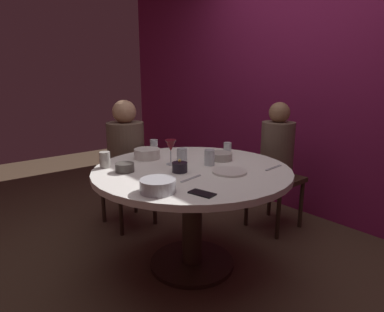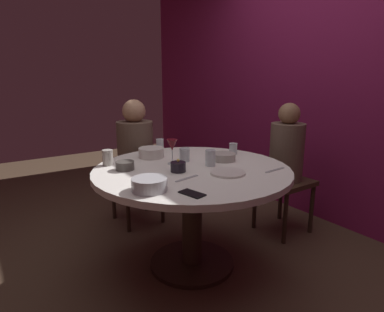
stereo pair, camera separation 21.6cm
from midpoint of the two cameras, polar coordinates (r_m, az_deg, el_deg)
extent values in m
plane|color=#4C3828|center=(2.48, -2.63, -18.45)|extent=(8.00, 8.00, 0.00)
cube|color=maroon|center=(3.25, 19.28, 12.63)|extent=(6.00, 0.10, 2.60)
cylinder|color=white|center=(2.19, -2.83, -2.58)|extent=(1.32, 1.32, 0.04)
cylinder|color=#332319|center=(2.32, -2.72, -11.24)|extent=(0.14, 0.14, 0.69)
cylinder|color=#2D2116|center=(2.47, -2.63, -18.15)|extent=(0.60, 0.60, 0.03)
cube|color=#3F2D1E|center=(3.00, -13.31, -3.54)|extent=(0.40, 0.40, 0.04)
cylinder|color=brown|center=(2.93, -13.59, 1.20)|extent=(0.32, 0.32, 0.47)
sphere|color=tan|center=(2.88, -13.95, 7.53)|extent=(0.20, 0.20, 0.20)
cylinder|color=#332319|center=(3.15, -17.27, -7.44)|extent=(0.04, 0.04, 0.43)
cylinder|color=#332319|center=(2.86, -14.53, -9.45)|extent=(0.04, 0.04, 0.43)
cylinder|color=#332319|center=(3.29, -11.81, -6.22)|extent=(0.04, 0.04, 0.43)
cylinder|color=#332319|center=(3.01, -8.67, -7.98)|extent=(0.04, 0.04, 0.43)
cube|color=#3F2D1E|center=(2.92, 12.37, -3.94)|extent=(0.40, 0.40, 0.04)
cylinder|color=brown|center=(2.85, 12.64, 1.04)|extent=(0.28, 0.28, 0.48)
sphere|color=#8C6647|center=(2.80, 12.98, 7.41)|extent=(0.18, 0.18, 0.18)
cylinder|color=#332319|center=(3.22, 11.61, -6.63)|extent=(0.04, 0.04, 0.43)
cylinder|color=#332319|center=(2.98, 7.50, -8.19)|extent=(0.04, 0.04, 0.43)
cylinder|color=#332319|center=(3.04, 16.68, -8.20)|extent=(0.04, 0.04, 0.43)
cylinder|color=#332319|center=(2.78, 12.76, -10.07)|extent=(0.04, 0.04, 0.43)
cylinder|color=black|center=(2.08, -5.15, -2.02)|extent=(0.10, 0.10, 0.06)
sphere|color=#F9D159|center=(2.07, -5.17, -0.85)|extent=(0.02, 0.02, 0.02)
cylinder|color=silver|center=(2.27, -6.45, -1.46)|extent=(0.06, 0.06, 0.01)
cylinder|color=silver|center=(2.26, -6.48, -0.28)|extent=(0.01, 0.01, 0.09)
cone|color=maroon|center=(2.24, -6.54, 1.83)|extent=(0.08, 0.08, 0.08)
cylinder|color=silver|center=(2.07, 3.62, -2.80)|extent=(0.22, 0.22, 0.01)
cube|color=black|center=(1.70, -1.90, -6.64)|extent=(0.15, 0.10, 0.01)
cylinder|color=#B7B7BC|center=(1.74, -9.57, -5.20)|extent=(0.19, 0.19, 0.07)
cylinder|color=silver|center=(2.45, -10.40, 0.39)|extent=(0.19, 0.19, 0.07)
cylinder|color=#B2ADA3|center=(2.38, 2.45, -0.05)|extent=(0.17, 0.17, 0.05)
cylinder|color=#4C4742|center=(2.15, -14.59, -1.99)|extent=(0.12, 0.12, 0.06)
cylinder|color=silver|center=(2.33, -4.42, 0.15)|extent=(0.07, 0.07, 0.10)
cylinder|color=silver|center=(2.58, 3.88, 1.40)|extent=(0.06, 0.06, 0.09)
cylinder|color=silver|center=(2.60, -9.06, 1.63)|extent=(0.06, 0.06, 0.11)
cylinder|color=silver|center=(2.23, 0.32, -0.28)|extent=(0.07, 0.07, 0.11)
cylinder|color=#B2ADA3|center=(2.28, -17.70, -0.66)|extent=(0.07, 0.07, 0.11)
cube|color=#B7B7BC|center=(2.21, 11.44, -2.06)|extent=(0.03, 0.18, 0.01)
cube|color=#B7B7BC|center=(1.94, -3.36, -4.01)|extent=(0.05, 0.18, 0.01)
camera|label=1|loc=(0.11, -92.86, -0.70)|focal=30.39mm
camera|label=2|loc=(0.11, 87.14, 0.70)|focal=30.39mm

